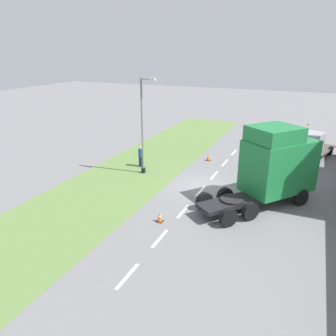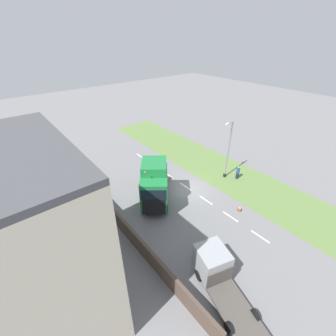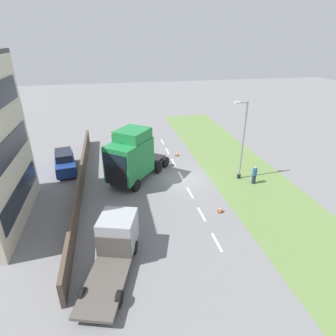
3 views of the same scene
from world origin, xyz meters
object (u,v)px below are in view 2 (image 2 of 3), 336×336
object	(u,v)px
traffic_cone_lead	(165,166)
lamp_post	(228,153)
pedestrian	(238,173)
lorry_cab	(155,185)
parked_car	(82,204)
traffic_cone_trailing	(240,208)
flatbed_truck	(216,269)

from	to	relation	value
traffic_cone_lead	lamp_post	bearing A→B (deg)	124.22
lamp_post	pedestrian	xyz separation A→B (m)	(-0.94, 1.20, -2.47)
lorry_cab	parked_car	size ratio (longest dim) A/B	1.44
pedestrian	parked_car	bearing A→B (deg)	-19.97
lorry_cab	traffic_cone_trailing	bearing A→B (deg)	172.61
flatbed_truck	traffic_cone_trailing	distance (m)	8.50
flatbed_truck	traffic_cone_trailing	bearing A→B (deg)	40.18
lorry_cab	pedestrian	xyz separation A→B (m)	(-10.55, 2.46, -1.61)
pedestrian	flatbed_truck	bearing A→B (deg)	29.62
flatbed_truck	lamp_post	bearing A→B (deg)	52.91
traffic_cone_lead	traffic_cone_trailing	size ratio (longest dim) A/B	1.00
lorry_cab	lamp_post	bearing A→B (deg)	-149.21
parked_car	lamp_post	bearing A→B (deg)	153.44
parked_car	traffic_cone_lead	xyz separation A→B (m)	(-11.50, -1.47, -0.68)
lorry_cab	flatbed_truck	size ratio (longest dim) A/B	1.11
traffic_cone_trailing	traffic_cone_lead	bearing A→B (deg)	-86.33
parked_car	traffic_cone_lead	distance (m)	11.62
lamp_post	traffic_cone_lead	distance (m)	8.26
parked_car	lamp_post	xyz separation A→B (m)	(-15.83, 4.89, 2.33)
lorry_cab	traffic_cone_lead	xyz separation A→B (m)	(-5.29, -5.10, -2.15)
lorry_cab	flatbed_truck	world-z (taller)	lorry_cab
lamp_post	lorry_cab	bearing A→B (deg)	-7.49
traffic_cone_trailing	flatbed_truck	bearing A→B (deg)	23.06
flatbed_truck	parked_car	world-z (taller)	flatbed_truck
lorry_cab	parked_car	xyz separation A→B (m)	(6.21, -3.63, -1.47)
traffic_cone_lead	traffic_cone_trailing	distance (m)	11.28
traffic_cone_trailing	lamp_post	bearing A→B (deg)	-126.41
flatbed_truck	traffic_cone_trailing	xyz separation A→B (m)	(-7.76, -3.30, -1.08)
flatbed_truck	traffic_cone_lead	xyz separation A→B (m)	(-7.04, -14.56, -1.08)
lorry_cab	lamp_post	world-z (taller)	lamp_post
lamp_post	parked_car	bearing A→B (deg)	-17.18
flatbed_truck	pedestrian	world-z (taller)	flatbed_truck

